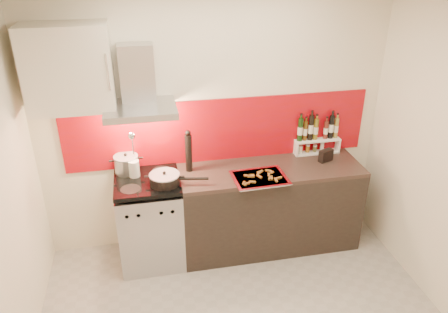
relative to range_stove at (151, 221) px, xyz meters
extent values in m
cube|color=white|center=(0.70, -1.10, 2.16)|extent=(3.40, 2.80, 0.02)
cube|color=silver|center=(0.70, 0.30, 0.86)|extent=(3.40, 0.02, 2.60)
cube|color=#9E0819|center=(0.75, 0.29, 0.78)|extent=(3.00, 0.02, 0.64)
cube|color=#B7B7BA|center=(0.00, 0.00, -0.02)|extent=(0.60, 0.60, 0.84)
cube|color=black|center=(0.00, -0.28, -0.11)|extent=(0.50, 0.02, 0.40)
cube|color=#B7B7BA|center=(0.00, -0.28, 0.28)|extent=(0.56, 0.02, 0.12)
cube|color=#FF190C|center=(0.00, -0.29, 0.28)|extent=(0.10, 0.01, 0.04)
cube|color=black|center=(0.00, 0.00, 0.45)|extent=(0.60, 0.60, 0.04)
cube|color=black|center=(1.20, 0.00, -0.01)|extent=(1.80, 0.60, 0.86)
cube|color=#2F201C|center=(1.20, 0.00, 0.44)|extent=(1.80, 0.60, 0.04)
cube|color=#B7B7BA|center=(0.00, 0.05, 1.14)|extent=(0.62, 0.50, 0.06)
cube|color=#B7B7BA|center=(0.00, 0.20, 1.42)|extent=(0.30, 0.18, 0.50)
sphere|color=#FFD18C|center=(-0.15, 0.05, 1.10)|extent=(0.07, 0.07, 0.07)
sphere|color=#FFD18C|center=(0.15, 0.05, 1.10)|extent=(0.07, 0.07, 0.07)
cube|color=beige|center=(-0.55, 0.13, 1.51)|extent=(0.70, 0.35, 0.72)
cylinder|color=#B7B7BA|center=(-0.18, 0.19, 0.55)|extent=(0.23, 0.23, 0.16)
cylinder|color=#99999E|center=(-0.18, 0.19, 0.63)|extent=(0.23, 0.23, 0.01)
sphere|color=black|center=(-0.18, 0.19, 0.65)|extent=(0.03, 0.03, 0.03)
cylinder|color=black|center=(0.16, -0.11, 0.51)|extent=(0.27, 0.27, 0.09)
cylinder|color=#99999E|center=(0.16, -0.11, 0.56)|extent=(0.28, 0.28, 0.01)
sphere|color=black|center=(0.16, -0.11, 0.58)|extent=(0.03, 0.03, 0.03)
cylinder|color=black|center=(0.42, -0.16, 0.52)|extent=(0.26, 0.08, 0.03)
cylinder|color=silver|center=(-0.11, 0.09, 0.54)|extent=(0.10, 0.10, 0.17)
cylinder|color=silver|center=(-0.10, 0.09, 0.77)|extent=(0.01, 0.08, 0.31)
sphere|color=silver|center=(-0.10, 0.02, 0.91)|extent=(0.07, 0.07, 0.07)
cylinder|color=black|center=(0.41, 0.12, 0.64)|extent=(0.07, 0.07, 0.37)
sphere|color=black|center=(0.41, 0.12, 0.85)|extent=(0.05, 0.05, 0.05)
cube|color=white|center=(1.76, 0.24, 0.47)|extent=(0.48, 0.13, 0.01)
cube|color=white|center=(1.53, 0.24, 0.53)|extent=(0.01, 0.13, 0.13)
cube|color=white|center=(1.99, 0.24, 0.53)|extent=(0.02, 0.13, 0.13)
cube|color=white|center=(1.76, 0.24, 0.61)|extent=(0.48, 0.13, 0.02)
cylinder|color=black|center=(1.57, 0.24, 0.73)|extent=(0.05, 0.05, 0.24)
cylinder|color=#4D320D|center=(1.62, 0.24, 0.72)|extent=(0.04, 0.04, 0.20)
cylinder|color=black|center=(1.68, 0.24, 0.75)|extent=(0.05, 0.05, 0.27)
cylinder|color=brown|center=(1.73, 0.24, 0.72)|extent=(0.05, 0.05, 0.22)
cylinder|color=#511C15|center=(1.84, 0.24, 0.71)|extent=(0.05, 0.05, 0.19)
cylinder|color=black|center=(1.90, 0.24, 0.74)|extent=(0.05, 0.05, 0.25)
cylinder|color=olive|center=(1.96, 0.24, 0.72)|extent=(0.04, 0.04, 0.21)
cylinder|color=beige|center=(1.59, 0.24, 0.50)|extent=(0.04, 0.04, 0.06)
cylinder|color=#8F6017|center=(1.67, 0.24, 0.51)|extent=(0.04, 0.04, 0.07)
cylinder|color=#4C4A26|center=(1.74, 0.24, 0.50)|extent=(0.04, 0.04, 0.06)
cylinder|color=white|center=(1.82, 0.24, 0.51)|extent=(0.04, 0.04, 0.08)
cube|color=black|center=(1.78, 0.04, 0.52)|extent=(0.16, 0.11, 0.13)
cube|color=silver|center=(1.03, -0.19, 0.47)|extent=(0.49, 0.39, 0.01)
cube|color=silver|center=(1.03, -0.19, 0.48)|extent=(0.52, 0.41, 0.01)
cube|color=red|center=(1.03, -0.19, 0.48)|extent=(0.45, 0.34, 0.01)
cube|color=brown|center=(1.13, -0.23, 0.49)|extent=(0.03, 0.07, 0.02)
cube|color=brown|center=(0.95, -0.15, 0.49)|extent=(0.07, 0.02, 0.02)
cube|color=brown|center=(1.03, -0.19, 0.49)|extent=(0.04, 0.07, 0.02)
cube|color=brown|center=(1.16, -0.28, 0.49)|extent=(0.02, 0.06, 0.02)
cube|color=brown|center=(1.11, -0.23, 0.49)|extent=(0.05, 0.06, 0.02)
cube|color=brown|center=(0.86, -0.29, 0.49)|extent=(0.02, 0.06, 0.02)
cube|color=brown|center=(0.92, -0.15, 0.49)|extent=(0.07, 0.04, 0.02)
cube|color=brown|center=(1.14, -0.10, 0.49)|extent=(0.06, 0.05, 0.02)
cube|color=brown|center=(1.04, -0.13, 0.49)|extent=(0.06, 0.06, 0.02)
cube|color=brown|center=(1.19, -0.25, 0.49)|extent=(0.07, 0.03, 0.02)
cube|color=brown|center=(1.15, -0.14, 0.49)|extent=(0.07, 0.04, 0.02)
cube|color=brown|center=(1.12, -0.17, 0.49)|extent=(0.04, 0.07, 0.02)
cube|color=brown|center=(0.87, -0.29, 0.49)|extent=(0.06, 0.02, 0.02)
cube|color=brown|center=(0.95, -0.17, 0.49)|extent=(0.07, 0.03, 0.02)
cube|color=brown|center=(0.94, -0.27, 0.49)|extent=(0.07, 0.04, 0.02)
cube|color=brown|center=(1.06, -0.10, 0.49)|extent=(0.07, 0.04, 0.02)
camera|label=1|loc=(0.00, -3.58, 2.47)|focal=35.00mm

